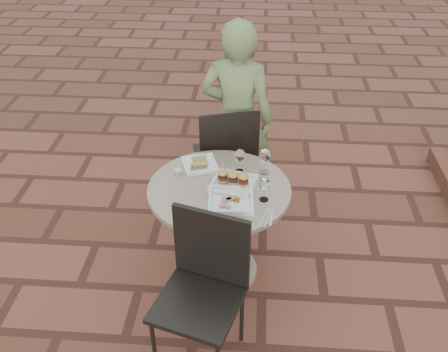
# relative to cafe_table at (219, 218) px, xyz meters

# --- Properties ---
(ground) EXTENTS (60.00, 60.00, 0.00)m
(ground) POSITION_rel_cafe_table_xyz_m (0.30, -0.20, -0.48)
(ground) COLOR brown
(ground) RESTS_ON ground
(cafe_table) EXTENTS (0.90, 0.90, 0.73)m
(cafe_table) POSITION_rel_cafe_table_xyz_m (0.00, 0.00, 0.00)
(cafe_table) COLOR gray
(cafe_table) RESTS_ON ground
(chair_far) EXTENTS (0.54, 0.54, 0.93)m
(chair_far) POSITION_rel_cafe_table_xyz_m (-0.00, 0.72, 0.07)
(chair_far) COLOR black
(chair_far) RESTS_ON ground
(chair_near) EXTENTS (0.55, 0.55, 0.93)m
(chair_near) POSITION_rel_cafe_table_xyz_m (-0.03, -0.60, 0.07)
(chair_near) COLOR black
(chair_near) RESTS_ON ground
(diner) EXTENTS (0.60, 0.44, 1.54)m
(diner) POSITION_rel_cafe_table_xyz_m (0.06, 0.84, 0.29)
(diner) COLOR #576C3B
(diner) RESTS_ON ground
(plate_salmon) EXTENTS (0.27, 0.27, 0.06)m
(plate_salmon) POSITION_rel_cafe_table_xyz_m (-0.15, 0.23, 0.26)
(plate_salmon) COLOR white
(plate_salmon) RESTS_ON cafe_table
(plate_sliders) EXTENTS (0.31, 0.31, 0.17)m
(plate_sliders) POSITION_rel_cafe_table_xyz_m (0.08, 0.02, 0.28)
(plate_sliders) COLOR white
(plate_sliders) RESTS_ON cafe_table
(plate_tuna) EXTENTS (0.28, 0.28, 0.03)m
(plate_tuna) POSITION_rel_cafe_table_xyz_m (0.08, -0.14, 0.26)
(plate_tuna) COLOR white
(plate_tuna) RESTS_ON cafe_table
(wine_glass_right) EXTENTS (0.07, 0.07, 0.16)m
(wine_glass_right) POSITION_rel_cafe_table_xyz_m (0.28, -0.10, 0.36)
(wine_glass_right) COLOR white
(wine_glass_right) RESTS_ON cafe_table
(wine_glass_mid) EXTENTS (0.07, 0.07, 0.17)m
(wine_glass_mid) POSITION_rel_cafe_table_xyz_m (0.12, 0.19, 0.37)
(wine_glass_mid) COLOR white
(wine_glass_mid) RESTS_ON cafe_table
(wine_glass_far) EXTENTS (0.07, 0.07, 0.17)m
(wine_glass_far) POSITION_rel_cafe_table_xyz_m (0.28, 0.19, 0.37)
(wine_glass_far) COLOR white
(wine_glass_far) RESTS_ON cafe_table
(steel_ramekin) EXTENTS (0.06, 0.06, 0.04)m
(steel_ramekin) POSITION_rel_cafe_table_xyz_m (-0.28, 0.13, 0.27)
(steel_ramekin) COLOR silver
(steel_ramekin) RESTS_ON cafe_table
(cutlery_set) EXTENTS (0.11, 0.19, 0.00)m
(cutlery_set) POSITION_rel_cafe_table_xyz_m (0.30, -0.28, 0.25)
(cutlery_set) COLOR silver
(cutlery_set) RESTS_ON cafe_table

